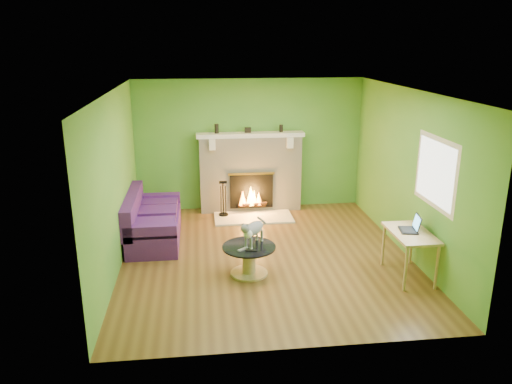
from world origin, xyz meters
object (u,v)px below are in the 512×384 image
Objects in this scene: desk at (411,238)px; sofa at (151,222)px; coffee_table at (249,258)px; cat at (254,231)px.

sofa is at bearing 153.85° from desk.
coffee_table is 2.34m from desk.
coffee_table is at bearing -44.97° from sofa.
coffee_table is at bearing 171.37° from desk.
cat is (0.08, 0.05, 0.40)m from coffee_table.
cat is (1.61, -1.47, 0.33)m from sofa.
coffee_table is 1.17× the size of cat.
desk is (3.81, -1.87, 0.29)m from sofa.
sofa is 4.25m from desk.
desk is at bearing -8.63° from coffee_table.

